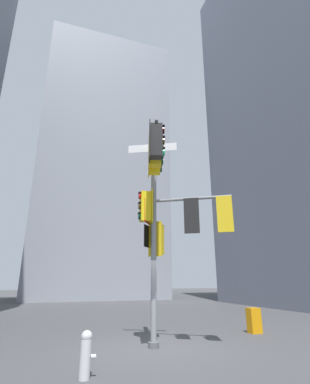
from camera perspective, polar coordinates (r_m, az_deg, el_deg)
ground at (r=9.55m, az=-0.29°, el=-28.64°), size 120.00×120.00×0.00m
building_mid_block at (r=39.25m, az=-11.00°, el=3.98°), size 14.64×14.64×31.73m
signal_pole_assembly at (r=9.16m, az=2.17°, el=-1.39°), size 3.11×2.64×7.16m
fire_hydrant at (r=6.86m, az=-13.61°, el=-28.74°), size 0.33×0.23×0.90m
newspaper_box at (r=12.48m, az=19.10°, el=-23.00°), size 0.45×0.36×0.89m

